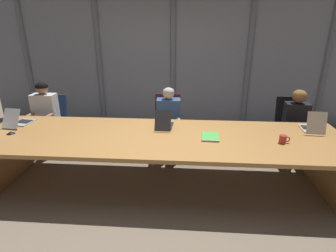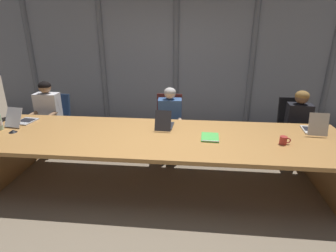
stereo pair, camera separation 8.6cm
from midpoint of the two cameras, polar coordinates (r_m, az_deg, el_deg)
name	(u,v)px [view 2 (the right image)]	position (r m, az deg, el deg)	size (l,w,h in m)	color
ground_plane	(161,184)	(3.87, -0.82, -12.05)	(16.00, 16.00, 0.00)	#7F705B
conference_table	(161,145)	(3.58, -0.87, -3.92)	(4.80, 1.34, 0.73)	#B77F42
curtain_backdrop	(176,53)	(5.88, 2.05, 15.00)	(8.00, 0.17, 3.03)	gray
laptop_left_end	(22,120)	(4.48, -27.83, 1.13)	(0.29, 0.46, 0.27)	#BCBCC1
laptop_left_mid	(165,124)	(3.79, -0.06, 0.41)	(0.24, 0.41, 0.28)	#2D2D33
laptop_center	(314,128)	(4.14, 28.83, -0.43)	(0.27, 0.41, 0.31)	beige
office_chair_left_end	(56,128)	(5.22, -22.06, -0.39)	(0.60, 0.60, 0.93)	navy
office_chair_left_mid	(169,131)	(4.65, 0.64, -1.14)	(0.60, 0.60, 0.98)	#511E19
office_chair_center	(292,136)	(4.92, 24.98, -1.94)	(0.60, 0.60, 0.97)	black
person_left_end	(46,112)	(5.01, -23.77, 2.62)	(0.40, 0.55, 1.21)	silver
person_left_mid	(170,119)	(4.39, 0.92, 1.48)	(0.41, 0.56, 1.15)	#335184
person_center	(299,123)	(4.68, 26.35, 0.64)	(0.40, 0.56, 1.14)	black
coffee_mug_near	(284,140)	(3.58, 23.73, -2.77)	(0.13, 0.09, 0.10)	#B2332D
conference_mic_left_side	(13,131)	(4.18, -29.30, -0.94)	(0.11, 0.11, 0.04)	black
spiral_notepad	(210,137)	(3.52, 9.49, -2.35)	(0.23, 0.31, 0.03)	#4CB74C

